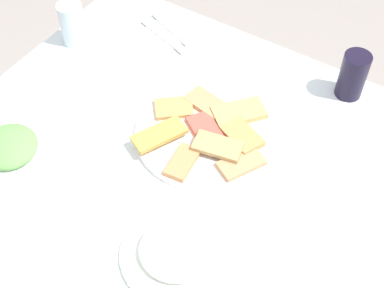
% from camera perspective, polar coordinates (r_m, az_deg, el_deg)
% --- Properties ---
extents(dining_table, '(1.10, 0.96, 0.75)m').
position_cam_1_polar(dining_table, '(1.28, -1.06, -4.27)').
color(dining_table, white).
rests_on(dining_table, ground_plane).
extents(pide_platter, '(0.33, 0.33, 0.04)m').
position_cam_1_polar(pide_platter, '(1.26, 1.76, 1.22)').
color(pide_platter, white).
rests_on(pide_platter, dining_table).
extents(salad_plate_greens, '(0.23, 0.23, 0.04)m').
position_cam_1_polar(salad_plate_greens, '(1.29, -18.55, -0.45)').
color(salad_plate_greens, white).
rests_on(salad_plate_greens, dining_table).
extents(salad_plate_rice, '(0.23, 0.23, 0.04)m').
position_cam_1_polar(salad_plate_rice, '(1.08, -1.53, -11.16)').
color(salad_plate_rice, white).
rests_on(salad_plate_rice, dining_table).
extents(soda_can, '(0.08, 0.08, 0.12)m').
position_cam_1_polar(soda_can, '(1.38, 16.52, 6.92)').
color(soda_can, black).
rests_on(soda_can, dining_table).
extents(drinking_glass, '(0.07, 0.07, 0.12)m').
position_cam_1_polar(drinking_glass, '(1.51, -12.46, 12.24)').
color(drinking_glass, silver).
rests_on(drinking_glass, dining_table).
extents(paper_napkin, '(0.14, 0.14, 0.00)m').
position_cam_1_polar(paper_napkin, '(1.53, -2.71, 11.52)').
color(paper_napkin, white).
rests_on(paper_napkin, dining_table).
extents(fork, '(0.16, 0.07, 0.00)m').
position_cam_1_polar(fork, '(1.54, -2.33, 11.99)').
color(fork, silver).
rests_on(fork, paper_napkin).
extents(spoon, '(0.17, 0.07, 0.00)m').
position_cam_1_polar(spoon, '(1.52, -3.10, 11.27)').
color(spoon, silver).
rests_on(spoon, paper_napkin).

